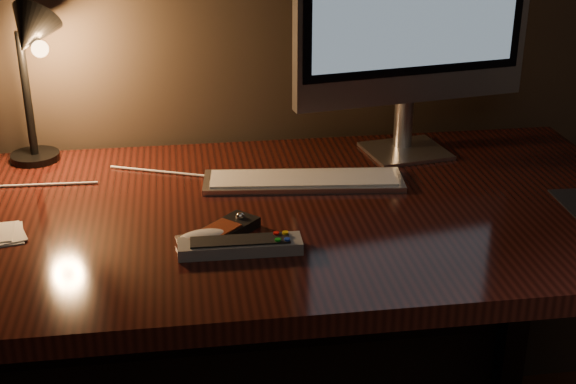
{
  "coord_description": "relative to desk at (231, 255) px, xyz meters",
  "views": [
    {
      "loc": [
        -0.09,
        0.5,
        1.38
      ],
      "look_at": [
        0.09,
        1.73,
        0.84
      ],
      "focal_mm": 50.0,
      "sensor_mm": 36.0,
      "label": 1
    }
  ],
  "objects": [
    {
      "name": "media_remote",
      "position": [
        -0.03,
        -0.18,
        0.14
      ],
      "size": [
        0.15,
        0.15,
        0.03
      ],
      "rotation": [
        0.0,
        0.0,
        0.79
      ],
      "color": "black",
      "rests_on": "desk"
    },
    {
      "name": "desk",
      "position": [
        0.0,
        0.0,
        0.0
      ],
      "size": [
        1.6,
        0.75,
        0.75
      ],
      "color": "#34100B",
      "rests_on": "ground"
    },
    {
      "name": "tv_remote",
      "position": [
        0.0,
        -0.23,
        0.14
      ],
      "size": [
        0.21,
        0.06,
        0.03
      ],
      "rotation": [
        0.0,
        0.0,
        -0.02
      ],
      "color": "gray",
      "rests_on": "desk"
    },
    {
      "name": "desk_lamp",
      "position": [
        -0.38,
        0.22,
        0.37
      ],
      "size": [
        0.16,
        0.17,
        0.35
      ],
      "rotation": [
        0.0,
        0.0,
        -0.01
      ],
      "color": "black",
      "rests_on": "desk"
    },
    {
      "name": "mouse",
      "position": [
        -0.06,
        -0.2,
        0.14
      ],
      "size": [
        0.1,
        0.06,
        0.02
      ],
      "primitive_type": "ellipsoid",
      "rotation": [
        0.0,
        0.0,
        0.17
      ],
      "color": "white",
      "rests_on": "desk"
    },
    {
      "name": "keyboard",
      "position": [
        0.15,
        0.04,
        0.14
      ],
      "size": [
        0.41,
        0.15,
        0.01
      ],
      "primitive_type": "cube",
      "rotation": [
        0.0,
        0.0,
        -0.11
      ],
      "color": "silver",
      "rests_on": "desk"
    },
    {
      "name": "cable",
      "position": [
        -0.26,
        0.1,
        0.13
      ],
      "size": [
        0.59,
        0.16,
        0.01
      ],
      "primitive_type": "cylinder",
      "rotation": [
        0.0,
        1.57,
        -0.25
      ],
      "color": "white",
      "rests_on": "desk"
    },
    {
      "name": "monitor",
      "position": [
        0.41,
        0.18,
        0.45
      ],
      "size": [
        0.52,
        0.18,
        0.55
      ],
      "rotation": [
        0.0,
        0.0,
        0.16
      ],
      "color": "silver",
      "rests_on": "desk"
    }
  ]
}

